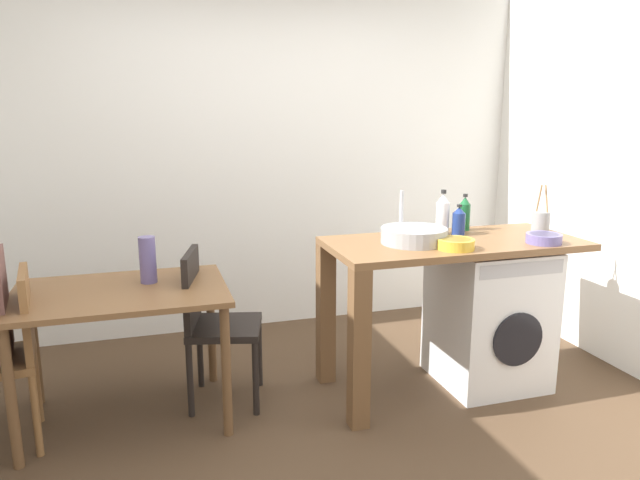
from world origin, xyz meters
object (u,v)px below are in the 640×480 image
Objects in this scene: chair_person_seat at (7,350)px; mixing_bowl at (455,243)px; vase at (148,260)px; bottle_squat_brown at (459,221)px; washing_machine at (488,315)px; colander at (544,238)px; chair_opposite at (212,318)px; utensil_crock at (541,221)px; dining_table at (121,307)px; bottle_clear_small at (464,214)px; bottle_tall_green at (443,214)px.

chair_person_seat is 4.35× the size of mixing_bowl.
vase is at bearing 164.26° from mixing_bowl.
bottle_squat_brown reaches higher than vase.
colander reaches higher than washing_machine.
washing_machine is 4.58× the size of bottle_squat_brown.
utensil_crock is (2.03, -0.18, 0.48)m from chair_opposite.
bottle_squat_brown is 0.54m from utensil_crock.
vase reaches higher than washing_machine.
bottle_clear_small is (2.09, 0.09, 0.38)m from dining_table.
colander reaches higher than chair_opposite.
utensil_crock is at bearing -2.45° from dining_table.
chair_opposite is 1.43m from mixing_bowl.
vase is (-0.33, 0.03, 0.36)m from chair_opposite.
bottle_squat_brown is (1.98, -0.03, 0.36)m from dining_table.
chair_opposite is at bearing 178.22° from bottle_tall_green.
colander is at bearing -42.77° from bottle_tall_green.
washing_machine is (2.14, -0.16, -0.21)m from dining_table.
colander is (0.24, -0.47, -0.07)m from bottle_clear_small.
chair_person_seat is 1.00× the size of chair_opposite.
colander is at bearing -62.85° from bottle_clear_small.
chair_person_seat is at bearing -164.74° from vase.
utensil_crock is at bearing -98.09° from chair_person_seat.
colander is at bearing -123.70° from utensil_crock.
bottle_clear_small is 0.90× the size of vase.
bottle_tall_green reaches higher than bottle_clear_small.
mixing_bowl is (-0.12, -0.38, -0.09)m from bottle_tall_green.
dining_table is at bearing -179.27° from bottle_tall_green.
dining_table is at bearing -146.31° from vase.
bottle_tall_green reaches higher than bottle_squat_brown.
washing_machine is at bearing 28.07° from mixing_bowl.
colander is 0.78× the size of vase.
mixing_bowl is at bearing 177.95° from colander.
colander is at bearing 90.69° from chair_opposite.
washing_machine is at bearing -39.39° from bottle_squat_brown.
bottle_tall_green is at bearing 102.43° from chair_opposite.
bottle_tall_green is at bearing 143.29° from washing_machine.
bottle_clear_small reaches higher than chair_person_seat.
bottle_squat_brown is 0.39m from mixing_bowl.
bottle_clear_small is 0.56m from mixing_bowl.
mixing_bowl reaches higher than chair_opposite.
vase reaches higher than chair_person_seat.
bottle_clear_small is (0.11, 0.12, 0.02)m from bottle_squat_brown.
washing_machine is at bearing -77.99° from bottle_clear_small.
chair_opposite is 4.50× the size of colander.
vase is (-1.99, 0.26, 0.44)m from washing_machine.
chair_opposite is (0.48, 0.07, -0.14)m from dining_table.
utensil_crock is (0.53, -0.08, -0.02)m from bottle_squat_brown.
chair_person_seat is at bearing -170.65° from dining_table.
chair_opposite is at bearing -88.98° from chair_person_seat.
bottle_squat_brown is at bearing -96.32° from chair_person_seat.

